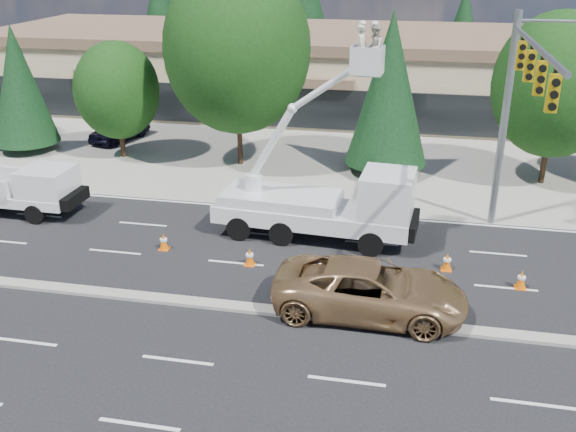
% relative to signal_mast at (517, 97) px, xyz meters
% --- Properties ---
extents(ground, '(140.00, 140.00, 0.00)m').
position_rel_signal_mast_xyz_m(ground, '(-10.03, -7.04, -6.06)').
color(ground, black).
rests_on(ground, ground).
extents(concrete_apron, '(140.00, 22.00, 0.01)m').
position_rel_signal_mast_xyz_m(concrete_apron, '(-10.03, 12.96, -6.05)').
color(concrete_apron, gray).
rests_on(concrete_apron, ground).
extents(road_median, '(120.00, 0.55, 0.12)m').
position_rel_signal_mast_xyz_m(road_median, '(-10.03, -7.04, -6.00)').
color(road_median, gray).
rests_on(road_median, ground).
extents(strip_mall, '(50.40, 15.40, 5.50)m').
position_rel_signal_mast_xyz_m(strip_mall, '(-10.03, 22.93, -3.23)').
color(strip_mall, tan).
rests_on(strip_mall, ground).
extents(tree_front_b, '(3.71, 3.71, 7.31)m').
position_rel_signal_mast_xyz_m(tree_front_b, '(-26.03, 7.96, -2.14)').
color(tree_front_b, '#332114').
rests_on(tree_front_b, ground).
extents(tree_front_c, '(4.72, 4.72, 6.55)m').
position_rel_signal_mast_xyz_m(tree_front_c, '(-20.03, 7.96, -2.22)').
color(tree_front_c, '#332114').
rests_on(tree_front_c, ground).
extents(tree_front_d, '(7.75, 7.75, 10.76)m').
position_rel_signal_mast_xyz_m(tree_front_d, '(-13.03, 7.96, 0.24)').
color(tree_front_d, '#332114').
rests_on(tree_front_d, ground).
extents(tree_front_e, '(4.28, 4.28, 8.43)m').
position_rel_signal_mast_xyz_m(tree_front_e, '(-5.03, 7.96, -1.53)').
color(tree_front_e, '#332114').
rests_on(tree_front_e, ground).
extents(tree_front_f, '(6.19, 6.19, 8.58)m').
position_rel_signal_mast_xyz_m(tree_front_f, '(2.97, 7.96, -1.03)').
color(tree_front_f, '#332114').
rests_on(tree_front_f, ground).
extents(tree_back_a, '(5.04, 5.04, 9.93)m').
position_rel_signal_mast_xyz_m(tree_back_a, '(-28.03, 34.96, -0.73)').
color(tree_back_a, '#332114').
rests_on(tree_back_a, ground).
extents(tree_back_b, '(5.67, 5.67, 11.18)m').
position_rel_signal_mast_xyz_m(tree_back_b, '(-14.03, 34.96, -0.06)').
color(tree_back_b, '#332114').
rests_on(tree_back_b, ground).
extents(tree_back_c, '(4.13, 4.13, 8.15)m').
position_rel_signal_mast_xyz_m(tree_back_c, '(-0.03, 34.96, -1.69)').
color(tree_back_c, '#332114').
rests_on(tree_back_c, ground).
extents(signal_mast, '(2.76, 10.16, 9.00)m').
position_rel_signal_mast_xyz_m(signal_mast, '(0.00, 0.00, 0.00)').
color(signal_mast, gray).
rests_on(signal_mast, ground).
extents(utility_pickup, '(5.85, 2.40, 2.23)m').
position_rel_signal_mast_xyz_m(utility_pickup, '(-20.89, -0.85, -5.14)').
color(utility_pickup, silver).
rests_on(utility_pickup, ground).
extents(bucket_truck, '(8.27, 3.13, 8.79)m').
position_rel_signal_mast_xyz_m(bucket_truck, '(-6.87, -0.90, -4.22)').
color(bucket_truck, silver).
rests_on(bucket_truck, ground).
extents(traffic_cone_b, '(0.40, 0.40, 0.70)m').
position_rel_signal_mast_xyz_m(traffic_cone_b, '(-13.19, -3.22, -5.72)').
color(traffic_cone_b, '#F06307').
rests_on(traffic_cone_b, ground).
extents(traffic_cone_c, '(0.40, 0.40, 0.70)m').
position_rel_signal_mast_xyz_m(traffic_cone_c, '(-9.47, -3.87, -5.72)').
color(traffic_cone_c, '#F06307').
rests_on(traffic_cone_c, ground).
extents(traffic_cone_d, '(0.40, 0.40, 0.70)m').
position_rel_signal_mast_xyz_m(traffic_cone_d, '(-2.09, -2.82, -5.72)').
color(traffic_cone_d, '#F06307').
rests_on(traffic_cone_d, ground).
extents(traffic_cone_e, '(0.40, 0.40, 0.70)m').
position_rel_signal_mast_xyz_m(traffic_cone_e, '(0.47, -3.73, -5.72)').
color(traffic_cone_e, '#F06307').
rests_on(traffic_cone_e, ground).
extents(minivan, '(6.39, 3.02, 1.77)m').
position_rel_signal_mast_xyz_m(minivan, '(-4.71, -6.44, -5.17)').
color(minivan, '#A27A4E').
rests_on(minivan, ground).
extents(parked_car_west, '(2.87, 4.68, 1.49)m').
position_rel_signal_mast_xyz_m(parked_car_west, '(-21.67, 11.06, -5.31)').
color(parked_car_west, black).
rests_on(parked_car_west, ground).
extents(parked_car_east, '(2.26, 4.78, 1.51)m').
position_rel_signal_mast_xyz_m(parked_car_east, '(-5.49, 9.44, -5.30)').
color(parked_car_east, black).
rests_on(parked_car_east, ground).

